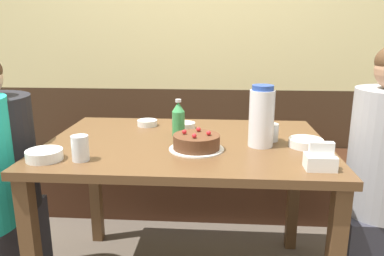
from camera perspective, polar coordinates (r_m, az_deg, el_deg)
back_wall at (r=2.71m, az=1.10°, el=14.28°), size 4.80×0.04×2.50m
bench_seat at (r=2.70m, az=0.74°, el=-8.23°), size 2.30×0.38×0.43m
dining_table at (r=1.77m, az=-0.80°, el=-5.08°), size 1.28×0.88×0.77m
birthday_cake at (r=1.60m, az=0.68°, el=-2.20°), size 0.24×0.24×0.09m
water_pitcher at (r=1.66m, az=10.55°, el=1.70°), size 0.11×0.11×0.27m
soju_bottle at (r=1.81m, az=-2.08°, el=1.43°), size 0.06×0.06×0.18m
napkin_holder at (r=1.46m, az=18.98°, el=-4.54°), size 0.11×0.08×0.11m
bowl_soup_white at (r=1.95m, az=-1.01°, el=0.35°), size 0.10×0.10×0.03m
bowl_rice_small at (r=2.02m, az=-6.83°, el=0.79°), size 0.11×0.11×0.03m
bowl_side_dish at (r=1.59m, az=-21.58°, el=-3.84°), size 0.14×0.14×0.04m
bowl_sauce_shallow at (r=1.72m, az=16.95°, el=-2.17°), size 0.15×0.15×0.04m
glass_water_tall at (r=1.53m, az=-16.67°, el=-2.96°), size 0.07×0.07×0.10m
glass_tumbler_short at (r=1.77m, az=11.94°, el=-0.65°), size 0.07×0.07×0.08m
person_pale_blue_shirt at (r=1.94m, az=26.98°, el=-7.86°), size 0.34×0.32×1.22m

